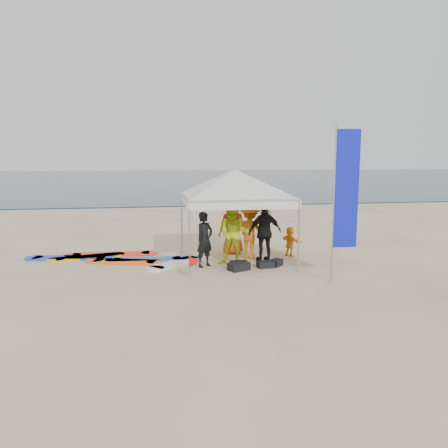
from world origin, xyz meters
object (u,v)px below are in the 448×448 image
at_px(canopy_tent, 235,169).
at_px(marker_pennant, 195,262).
at_px(person_black_b, 265,232).
at_px(feather_flag, 345,191).
at_px(person_yellow, 234,234).
at_px(surfboard_spread, 117,259).
at_px(person_orange_a, 250,231).
at_px(person_orange_b, 233,226).
at_px(person_seated, 290,241).
at_px(person_black_a, 205,239).

distance_m(canopy_tent, marker_pennant, 3.27).
bearing_deg(person_black_b, feather_flag, 109.62).
relative_size(person_yellow, surfboard_spread, 0.36).
bearing_deg(feather_flag, person_orange_a, 120.31).
distance_m(person_orange_b, person_seated, 1.90).
height_order(marker_pennant, surfboard_spread, marker_pennant).
bearing_deg(canopy_tent, surfboard_spread, 167.61).
xyz_separation_m(canopy_tent, surfboard_spread, (-3.52, 0.77, -2.72)).
xyz_separation_m(person_orange_a, person_orange_b, (-0.41, 0.73, 0.07)).
bearing_deg(surfboard_spread, person_black_a, -26.46).
bearing_deg(canopy_tent, person_yellow, -104.29).
height_order(person_black_b, person_seated, person_black_b).
height_order(person_yellow, person_orange_a, person_yellow).
bearing_deg(feather_flag, canopy_tent, 130.48).
bearing_deg(feather_flag, person_seated, 97.08).
bearing_deg(person_black_a, person_orange_b, 17.82).
bearing_deg(person_orange_a, person_black_b, 156.09).
relative_size(person_orange_a, surfboard_spread, 0.33).
bearing_deg(person_seated, person_black_b, 97.72).
distance_m(person_orange_a, person_orange_b, 0.84).
bearing_deg(marker_pennant, feather_flag, -11.09).
distance_m(person_orange_b, feather_flag, 4.44).
relative_size(person_yellow, person_orange_b, 1.01).
relative_size(person_black_b, person_seated, 1.89).
xyz_separation_m(person_yellow, marker_pennant, (-1.29, -1.51, -0.43)).
distance_m(marker_pennant, surfboard_spread, 3.46).
relative_size(person_black_b, surfboard_spread, 0.35).
xyz_separation_m(person_orange_a, feather_flag, (1.71, -2.92, 1.44)).
height_order(person_yellow, canopy_tent, canopy_tent).
height_order(canopy_tent, marker_pennant, canopy_tent).
bearing_deg(person_seated, surfboard_spread, 63.89).
relative_size(person_orange_a, person_orange_b, 0.93).
relative_size(person_orange_a, feather_flag, 0.44).
distance_m(person_yellow, person_orange_a, 0.95).
bearing_deg(person_yellow, person_black_b, 33.92).
relative_size(person_black_a, surfboard_spread, 0.31).
relative_size(person_black_a, marker_pennant, 2.48).
distance_m(person_yellow, person_seated, 2.17).
xyz_separation_m(person_black_a, person_black_b, (1.85, 0.34, 0.10)).
height_order(person_orange_a, person_orange_b, person_orange_b).
xyz_separation_m(person_orange_b, person_seated, (1.74, -0.62, -0.44)).
bearing_deg(surfboard_spread, canopy_tent, -12.39).
height_order(person_black_b, feather_flag, feather_flag).
xyz_separation_m(person_black_a, marker_pennant, (-0.42, -1.42, -0.30)).
relative_size(person_black_b, person_orange_b, 0.98).
height_order(person_seated, canopy_tent, canopy_tent).
bearing_deg(person_orange_a, person_black_a, 56.26).
bearing_deg(person_black_a, marker_pennant, -143.15).
height_order(person_black_a, person_yellow, person_yellow).
bearing_deg(person_black_a, feather_flag, -70.08).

